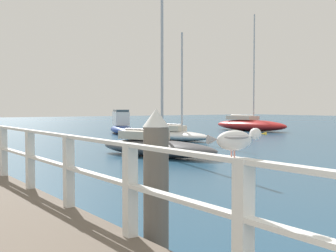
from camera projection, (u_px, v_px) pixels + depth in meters
name	position (u px, v px, depth m)	size (l,w,h in m)	color
dock_piling_near	(156.00, 190.00, 4.92)	(0.29, 0.29, 1.80)	#6B6056
seagull_foreground	(235.00, 139.00, 3.31)	(0.47, 0.23, 0.21)	white
boat_1	(122.00, 126.00, 30.51)	(3.02, 5.08, 1.64)	navy
boat_3	(250.00, 124.00, 34.14)	(2.50, 6.82, 8.77)	red
boat_4	(155.00, 146.00, 16.48)	(3.03, 5.39, 5.73)	#4C4C51
boat_6	(178.00, 134.00, 24.19)	(2.02, 4.31, 5.79)	white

